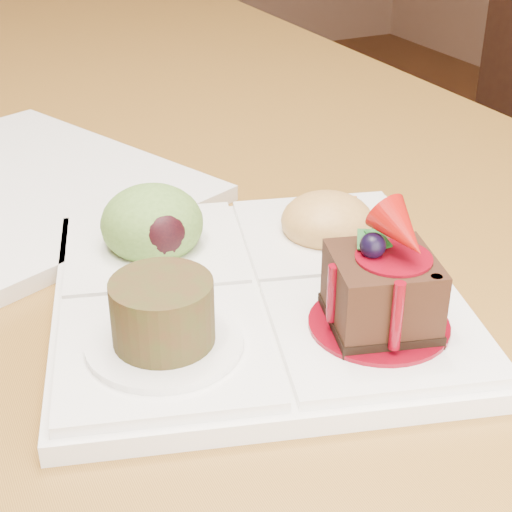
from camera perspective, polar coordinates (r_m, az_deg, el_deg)
name	(u,v)px	position (r m, az deg, el deg)	size (l,w,h in m)	color
dining_table	(0,258)	(0.70, -18.15, -0.15)	(1.00, 1.80, 0.75)	olive
sampler_plate	(253,277)	(0.47, -0.24, -1.53)	(0.29, 0.29, 0.09)	white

